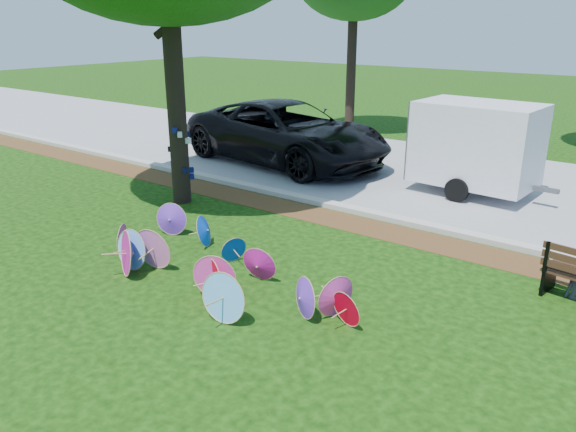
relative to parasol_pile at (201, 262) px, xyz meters
name	(u,v)px	position (x,y,z in m)	size (l,w,h in m)	color
ground	(191,293)	(0.19, -0.43, -0.36)	(90.00, 90.00, 0.00)	black
mulch_strip	(337,220)	(0.19, 4.07, -0.36)	(90.00, 1.00, 0.01)	#472D16
curb	(353,209)	(0.19, 4.77, -0.30)	(90.00, 0.30, 0.12)	#B7B5AD
street	(426,175)	(0.19, 8.92, -0.36)	(90.00, 8.00, 0.01)	gray
parasol_pile	(201,262)	(0.00, 0.00, 0.00)	(5.53, 2.42, 0.83)	pink
black_van	(286,133)	(-3.96, 7.68, 0.59)	(3.14, 6.82, 1.89)	black
cargo_trailer	(477,143)	(1.90, 7.91, 0.96)	(2.91, 1.84, 2.64)	white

